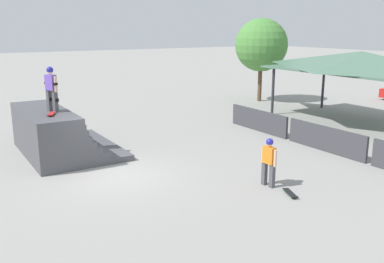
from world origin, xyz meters
The scene contains 9 objects.
ground_plane centered at (0.00, 0.00, 0.00)m, with size 160.00×160.00×0.00m, color gray.
quarter_pipe_ramp centered at (-3.72, -1.04, 0.81)m, with size 5.03×3.52×1.87m.
skater_on_deck centered at (-3.18, -1.16, 2.87)m, with size 0.74×0.43×1.73m.
skateboard_on_deck centered at (-2.48, -1.41, 1.93)m, with size 0.78×0.49×0.09m.
bystander_walking centered at (3.57, 3.89, 0.94)m, with size 0.63×0.25×1.60m.
skateboard_on_ground centered at (4.54, 3.95, 0.06)m, with size 0.84×0.50×0.09m.
barrier_fence centered at (1.76, 8.64, 0.53)m, with size 12.54×0.12×1.05m.
pavilion_shelter centered at (-0.98, 14.16, 3.28)m, with size 9.99×5.01×3.84m.
tree_beside_pavilion centered at (-9.32, 14.55, 3.85)m, with size 3.59×3.59×5.66m.
Camera 1 is at (13.43, -5.15, 5.04)m, focal length 40.00 mm.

